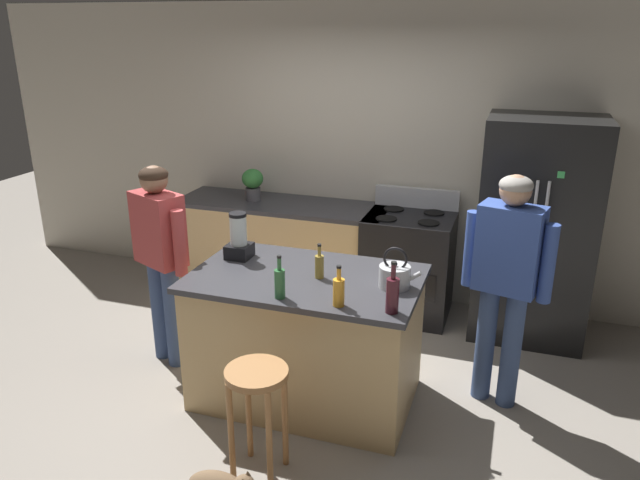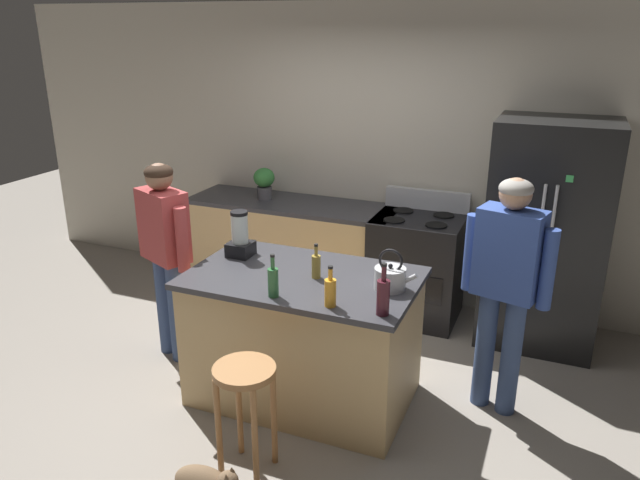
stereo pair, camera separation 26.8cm
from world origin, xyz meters
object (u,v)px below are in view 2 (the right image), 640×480
(person_by_island_left, at_px, (165,244))
(person_by_sink_right, at_px, (506,276))
(bottle_soda, at_px, (330,292))
(tea_kettle, at_px, (390,277))
(stove_range, at_px, (416,267))
(bottle_wine, at_px, (383,296))
(bottle_vinegar, at_px, (316,265))
(bottle_olive_oil, at_px, (273,281))
(potted_plant, at_px, (264,181))
(blender_appliance, at_px, (240,237))
(refrigerator, at_px, (546,235))
(kitchen_island, at_px, (303,337))
(bar_stool, at_px, (245,392))

(person_by_island_left, bearing_deg, person_by_sink_right, 5.97)
(bottle_soda, height_order, tea_kettle, tea_kettle)
(stove_range, height_order, bottle_soda, bottle_soda)
(bottle_wine, xyz_separation_m, bottle_vinegar, (-0.56, 0.35, -0.03))
(stove_range, relative_size, tea_kettle, 4.03)
(bottle_soda, xyz_separation_m, bottle_olive_oil, (-0.37, -0.01, 0.01))
(stove_range, distance_m, person_by_island_left, 2.18)
(potted_plant, bearing_deg, person_by_sink_right, -26.54)
(bottle_vinegar, relative_size, bottle_olive_oil, 0.86)
(blender_appliance, bearing_deg, bottle_wine, -22.60)
(refrigerator, bearing_deg, bottle_vinegar, -132.07)
(person_by_sink_right, relative_size, bottle_olive_oil, 5.89)
(refrigerator, relative_size, bottle_wine, 5.81)
(kitchen_island, bearing_deg, blender_appliance, 163.88)
(bar_stool, relative_size, bottle_wine, 2.20)
(stove_range, bearing_deg, bar_stool, -99.95)
(person_by_island_left, height_order, bar_stool, person_by_island_left)
(bottle_wine, bearing_deg, bottle_soda, -177.54)
(stove_range, relative_size, person_by_island_left, 0.71)
(kitchen_island, bearing_deg, person_by_island_left, 174.23)
(blender_appliance, bearing_deg, person_by_sink_right, 6.70)
(potted_plant, height_order, blender_appliance, blender_appliance)
(bottle_olive_oil, bearing_deg, potted_plant, 118.82)
(person_by_island_left, bearing_deg, kitchen_island, -5.77)
(bottle_wine, xyz_separation_m, bottle_soda, (-0.32, -0.01, -0.02))
(person_by_island_left, bearing_deg, tea_kettle, -3.36)
(kitchen_island, height_order, refrigerator, refrigerator)
(blender_appliance, bearing_deg, person_by_island_left, -176.16)
(potted_plant, relative_size, bottle_olive_oil, 1.09)
(person_by_sink_right, height_order, bottle_olive_oil, person_by_sink_right)
(person_by_sink_right, xyz_separation_m, blender_appliance, (-1.82, -0.21, 0.08))
(bottle_olive_oil, distance_m, tea_kettle, 0.74)
(bottle_wine, bearing_deg, kitchen_island, 152.29)
(person_by_island_left, height_order, blender_appliance, person_by_island_left)
(refrigerator, xyz_separation_m, bottle_wine, (-0.79, -1.84, 0.13))
(bottle_olive_oil, bearing_deg, kitchen_island, 84.94)
(kitchen_island, relative_size, tea_kettle, 5.54)
(refrigerator, relative_size, bottle_vinegar, 7.78)
(blender_appliance, distance_m, bottle_wine, 1.32)
(stove_range, height_order, person_by_sink_right, person_by_sink_right)
(bottle_vinegar, bearing_deg, person_by_sink_right, 17.82)
(stove_range, xyz_separation_m, bottle_vinegar, (-0.32, -1.52, 0.54))
(potted_plant, distance_m, bottle_olive_oil, 2.19)
(bar_stool, distance_m, bottle_olive_oil, 0.67)
(potted_plant, xyz_separation_m, bottle_soda, (1.43, -1.91, -0.08))
(person_by_sink_right, relative_size, bottle_wine, 5.15)
(blender_appliance, height_order, bottle_olive_oil, blender_appliance)
(refrigerator, bearing_deg, blender_appliance, -146.35)
(stove_range, relative_size, bottle_soda, 4.33)
(person_by_sink_right, distance_m, bar_stool, 1.79)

